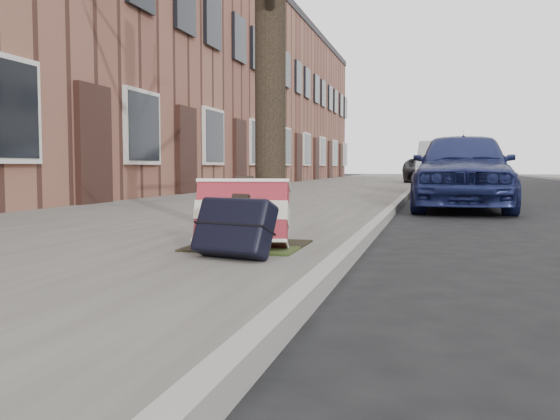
% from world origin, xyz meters
% --- Properties ---
extents(ground, '(120.00, 120.00, 0.00)m').
position_xyz_m(ground, '(0.00, 0.00, 0.00)').
color(ground, black).
rests_on(ground, ground).
extents(near_sidewalk, '(5.00, 70.00, 0.12)m').
position_xyz_m(near_sidewalk, '(-3.70, 15.00, 0.06)').
color(near_sidewalk, slate).
rests_on(near_sidewalk, ground).
extents(house_near, '(6.80, 40.00, 7.00)m').
position_xyz_m(house_near, '(-9.60, 16.00, 3.50)').
color(house_near, brown).
rests_on(house_near, ground).
extents(dirt_patch, '(0.85, 0.85, 0.02)m').
position_xyz_m(dirt_patch, '(-2.00, 1.20, 0.13)').
color(dirt_patch, black).
rests_on(dirt_patch, near_sidewalk).
extents(suitcase_red, '(0.72, 0.47, 0.52)m').
position_xyz_m(suitcase_red, '(-1.99, 1.01, 0.38)').
color(suitcase_red, maroon).
rests_on(suitcase_red, near_sidewalk).
extents(suitcase_navy, '(0.61, 0.46, 0.43)m').
position_xyz_m(suitcase_navy, '(-1.91, 0.58, 0.33)').
color(suitcase_navy, black).
rests_on(suitcase_navy, near_sidewalk).
extents(car_near_front, '(1.69, 4.03, 1.36)m').
position_xyz_m(car_near_front, '(-0.16, 7.72, 0.68)').
color(car_near_front, navy).
rests_on(car_near_front, ground).
extents(car_near_mid, '(1.51, 4.23, 1.39)m').
position_xyz_m(car_near_mid, '(-0.29, 12.87, 0.69)').
color(car_near_mid, '#B1B5BA').
rests_on(car_near_mid, ground).
extents(car_near_back, '(4.13, 6.06, 1.54)m').
position_xyz_m(car_near_back, '(-0.00, 22.35, 0.77)').
color(car_near_back, '#323236').
rests_on(car_near_back, ground).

